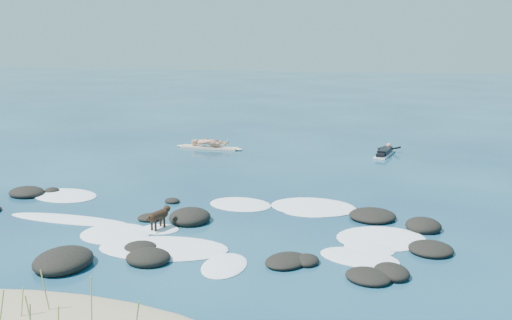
# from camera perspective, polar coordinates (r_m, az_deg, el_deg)

# --- Properties ---
(ground) EXTENTS (160.00, 160.00, 0.00)m
(ground) POSITION_cam_1_polar(r_m,az_deg,el_deg) (17.64, -6.47, -5.29)
(ground) COLOR #0A2642
(ground) RESTS_ON ground
(dune_grass) EXTENTS (4.42, 1.84, 1.24)m
(dune_grass) POSITION_cam_1_polar(r_m,az_deg,el_deg) (10.76, -23.07, -14.43)
(dune_grass) COLOR olive
(dune_grass) RESTS_ON ground
(reef_rocks) EXTENTS (14.79, 7.30, 0.51)m
(reef_rocks) POSITION_cam_1_polar(r_m,az_deg,el_deg) (15.54, -8.03, -7.36)
(reef_rocks) COLOR black
(reef_rocks) RESTS_ON ground
(breaking_foam) EXTENTS (13.41, 7.25, 0.12)m
(breaking_foam) POSITION_cam_1_polar(r_m,az_deg,el_deg) (16.44, -3.22, -6.49)
(breaking_foam) COLOR white
(breaking_foam) RESTS_ON ground
(standing_surfer_rig) EXTENTS (3.46, 0.74, 1.97)m
(standing_surfer_rig) POSITION_cam_1_polar(r_m,az_deg,el_deg) (27.76, -4.71, 2.71)
(standing_surfer_rig) COLOR beige
(standing_surfer_rig) RESTS_ON ground
(paddling_surfer_rig) EXTENTS (1.16, 2.51, 0.43)m
(paddling_surfer_rig) POSITION_cam_1_polar(r_m,az_deg,el_deg) (26.85, 12.77, 0.78)
(paddling_surfer_rig) COLOR silver
(paddling_surfer_rig) RESTS_ON ground
(dog) EXTENTS (0.45, 1.02, 0.66)m
(dog) POSITION_cam_1_polar(r_m,az_deg,el_deg) (16.08, -9.67, -5.46)
(dog) COLOR black
(dog) RESTS_ON ground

